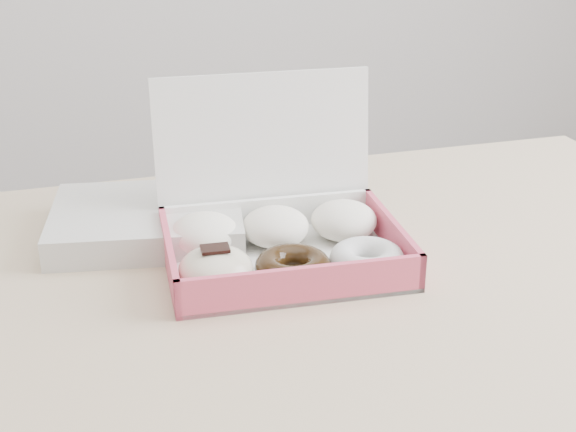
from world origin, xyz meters
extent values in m
cube|color=tan|center=(0.00, 0.00, 0.73)|extent=(1.20, 0.80, 0.04)
cylinder|color=tan|center=(0.55, 0.35, 0.35)|extent=(0.05, 0.05, 0.71)
cube|color=white|center=(-0.05, 0.04, 0.75)|extent=(0.31, 0.23, 0.01)
cube|color=#D54A63|center=(-0.06, -0.07, 0.77)|extent=(0.29, 0.03, 0.05)
cube|color=white|center=(-0.05, 0.14, 0.77)|extent=(0.29, 0.03, 0.05)
cube|color=#D54A63|center=(-0.20, 0.05, 0.77)|extent=(0.02, 0.22, 0.05)
cube|color=#D54A63|center=(0.09, 0.03, 0.77)|extent=(0.02, 0.22, 0.05)
cube|color=white|center=(-0.04, 0.16, 0.86)|extent=(0.30, 0.05, 0.22)
ellipsoid|color=white|center=(-0.14, 0.10, 0.78)|extent=(0.09, 0.09, 0.05)
ellipsoid|color=white|center=(-0.05, 0.09, 0.78)|extent=(0.09, 0.09, 0.05)
ellipsoid|color=white|center=(0.04, 0.08, 0.78)|extent=(0.09, 0.09, 0.05)
ellipsoid|color=beige|center=(-0.15, -0.01, 0.78)|extent=(0.09, 0.09, 0.05)
cube|color=black|center=(-0.15, -0.01, 0.81)|extent=(0.03, 0.03, 0.00)
torus|color=black|center=(-0.06, -0.01, 0.77)|extent=(0.10, 0.10, 0.03)
torus|color=silver|center=(0.04, -0.02, 0.77)|extent=(0.10, 0.10, 0.03)
cube|color=silver|center=(-0.21, 0.18, 0.77)|extent=(0.28, 0.24, 0.04)
camera|label=1|loc=(-0.30, -0.83, 1.22)|focal=50.00mm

